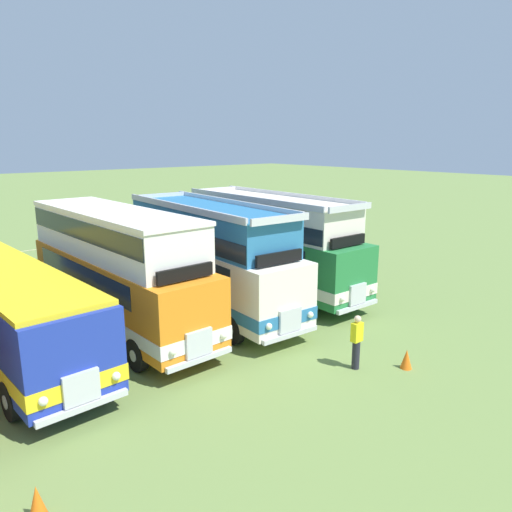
# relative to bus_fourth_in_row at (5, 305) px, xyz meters

# --- Properties ---
(ground_plane) EXTENTS (200.00, 200.00, 0.00)m
(ground_plane) POSITION_rel_bus_fourth_in_row_xyz_m (0.00, -0.39, -1.76)
(ground_plane) COLOR olive
(bus_fourth_in_row) EXTENTS (3.09, 11.53, 2.99)m
(bus_fourth_in_row) POSITION_rel_bus_fourth_in_row_xyz_m (0.00, 0.00, 0.00)
(bus_fourth_in_row) COLOR #1E339E
(bus_fourth_in_row) RESTS_ON ground
(bus_fifth_in_row) EXTENTS (2.83, 10.13, 4.49)m
(bus_fifth_in_row) POSITION_rel_bus_fourth_in_row_xyz_m (3.76, -0.19, 0.71)
(bus_fifth_in_row) COLOR orange
(bus_fifth_in_row) RESTS_ON ground
(bus_sixth_in_row) EXTENTS (3.07, 10.10, 4.52)m
(bus_sixth_in_row) POSITION_rel_bus_fourth_in_row_xyz_m (7.53, -0.59, 0.60)
(bus_sixth_in_row) COLOR silver
(bus_sixth_in_row) RESTS_ON ground
(bus_seventh_in_row) EXTENTS (2.73, 10.30, 4.52)m
(bus_seventh_in_row) POSITION_rel_bus_fourth_in_row_xyz_m (11.29, -0.09, 0.60)
(bus_seventh_in_row) COLOR #237538
(bus_seventh_in_row) RESTS_ON ground
(cone_near_end) EXTENTS (0.36, 0.36, 0.61)m
(cone_near_end) POSITION_rel_bus_fourth_in_row_xyz_m (9.16, -8.87, -1.45)
(cone_near_end) COLOR orange
(cone_near_end) RESTS_ON ground
(cone_far_end) EXTENTS (0.36, 0.36, 0.69)m
(cone_far_end) POSITION_rel_bus_fourth_in_row_xyz_m (-1.48, -8.02, -1.41)
(cone_far_end) COLOR orange
(cone_far_end) RESTS_ON ground
(marshal_person) EXTENTS (0.36, 0.24, 1.73)m
(marshal_person) POSITION_rel_bus_fourth_in_row_xyz_m (7.95, -7.87, -0.87)
(marshal_person) COLOR #23232D
(marshal_person) RESTS_ON ground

